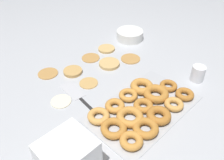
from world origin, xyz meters
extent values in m
plane|color=#B2B5BA|center=(0.00, 0.00, 0.00)|extent=(3.00, 3.00, 0.00)
cylinder|color=#B27F42|center=(-0.16, 0.23, 0.00)|extent=(0.10, 0.10, 0.01)
cylinder|color=tan|center=(0.11, 0.07, 0.01)|extent=(0.11, 0.11, 0.02)
cylinder|color=tan|center=(-0.07, 0.03, 0.00)|extent=(0.09, 0.09, 0.01)
cylinder|color=beige|center=(-0.23, 0.02, 0.00)|extent=(0.09, 0.09, 0.01)
cylinder|color=tan|center=(0.21, 0.19, 0.01)|extent=(0.09, 0.09, 0.01)
cylinder|color=tan|center=(-0.07, 0.15, 0.01)|extent=(0.09, 0.09, 0.02)
cylinder|color=#B27F42|center=(0.08, 0.19, 0.00)|extent=(0.10, 0.10, 0.01)
cylinder|color=#B27F42|center=(0.23, 0.03, 0.00)|extent=(0.10, 0.10, 0.01)
cube|color=#ADAFB5|center=(-0.02, -0.26, 0.00)|extent=(0.47, 0.29, 0.01)
torus|color=#C68438|center=(-0.19, -0.34, 0.02)|extent=(0.08, 0.08, 0.03)
torus|color=#B7752D|center=(-0.11, -0.34, 0.02)|extent=(0.10, 0.10, 0.03)
torus|color=#AD6B28|center=(-0.02, -0.34, 0.02)|extent=(0.10, 0.10, 0.03)
torus|color=#D19347|center=(0.08, -0.35, 0.02)|extent=(0.08, 0.08, 0.02)
torus|color=#AD6B28|center=(0.17, -0.34, 0.02)|extent=(0.08, 0.08, 0.02)
torus|color=#B7752D|center=(-0.19, -0.26, 0.02)|extent=(0.10, 0.10, 0.03)
torus|color=#C68438|center=(-0.11, -0.27, 0.02)|extent=(0.11, 0.11, 0.03)
torus|color=#B7752D|center=(-0.02, -0.26, 0.02)|extent=(0.08, 0.08, 0.03)
torus|color=#B7752D|center=(0.07, -0.26, 0.02)|extent=(0.11, 0.11, 0.03)
torus|color=#AD6B28|center=(0.17, -0.26, 0.02)|extent=(0.08, 0.08, 0.02)
torus|color=#D19347|center=(-0.19, -0.17, 0.02)|extent=(0.09, 0.09, 0.03)
torus|color=#C68438|center=(-0.10, -0.18, 0.02)|extent=(0.08, 0.08, 0.03)
torus|color=#C68438|center=(-0.01, -0.17, 0.02)|extent=(0.08, 0.08, 0.02)
torus|color=#C68438|center=(0.07, -0.18, 0.02)|extent=(0.10, 0.10, 0.03)
cylinder|color=white|center=(0.40, 0.18, 0.03)|extent=(0.16, 0.16, 0.06)
cube|color=white|center=(-0.40, -0.27, 0.07)|extent=(0.16, 0.14, 0.03)
cube|color=white|center=(-0.40, -0.27, 0.10)|extent=(0.16, 0.14, 0.03)
cube|color=white|center=(-0.40, -0.27, 0.12)|extent=(0.16, 0.14, 0.03)
cylinder|color=white|center=(0.32, -0.32, 0.04)|extent=(0.06, 0.06, 0.08)
cube|color=black|center=(-0.17, -0.11, 0.00)|extent=(0.03, 0.16, 0.01)
cube|color=#BCBCC1|center=(-0.16, 0.04, 0.00)|extent=(0.07, 0.14, 0.01)
camera|label=1|loc=(-0.61, -0.67, 0.71)|focal=38.00mm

